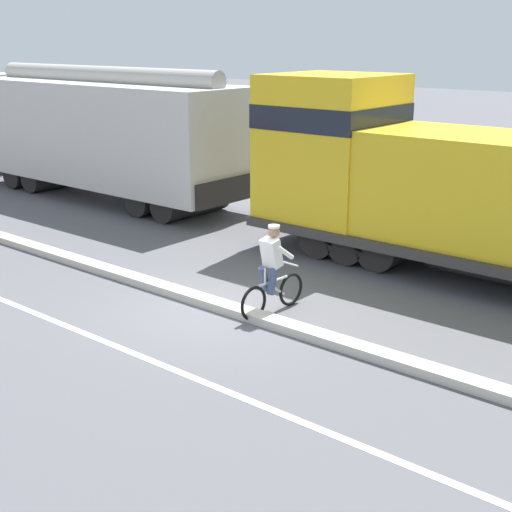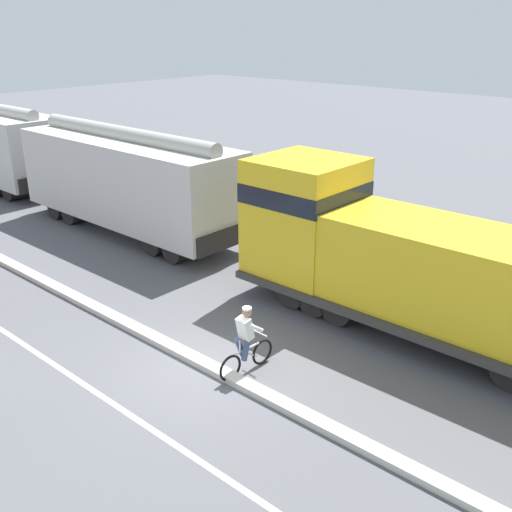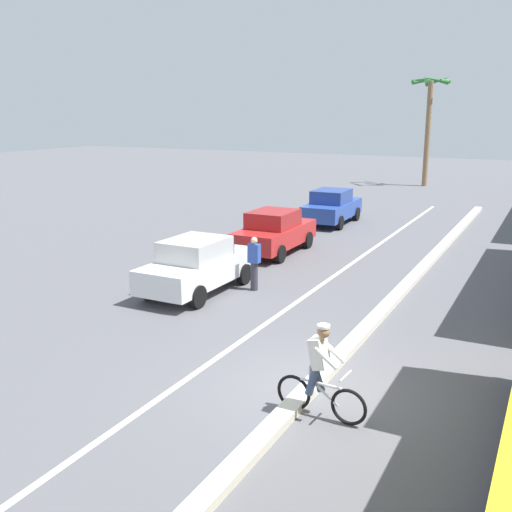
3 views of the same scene
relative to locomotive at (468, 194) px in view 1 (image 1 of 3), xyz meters
The scene contains 5 objects.
ground_plane 6.01m from the locomotive, 151.54° to the left, with size 120.00×120.00×0.00m, color #56565B.
median_curb 10.23m from the locomotive, 119.99° to the left, with size 0.36×36.00×0.16m, color beige.
locomotive is the anchor object (origin of this frame).
hopper_car_lead 12.16m from the locomotive, 90.00° to the left, with size 2.90×10.60×4.18m.
cyclist 4.97m from the locomotive, 158.57° to the left, with size 1.71×0.48×1.71m.
Camera 1 is at (-9.44, -8.80, 5.03)m, focal length 50.00 mm.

